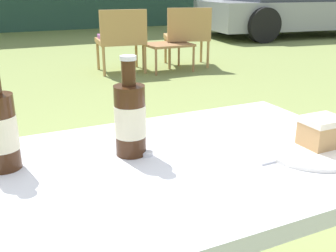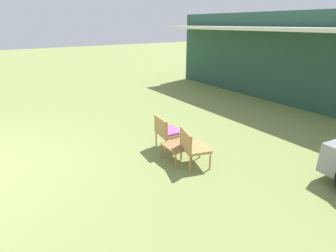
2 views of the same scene
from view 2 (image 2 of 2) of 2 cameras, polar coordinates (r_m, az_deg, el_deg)
name	(u,v)px [view 2 (image 2 of 2)]	position (r m, az deg, el deg)	size (l,w,h in m)	color
cabin_building	(310,55)	(12.42, 28.56, 13.39)	(11.02, 5.36, 3.25)	#284C3D
wicker_chair_cushioned	(167,131)	(6.21, -0.21, -1.06)	(0.64, 0.56, 0.81)	#B2844C
wicker_chair_plain	(192,145)	(5.50, 5.25, -4.23)	(0.72, 0.66, 0.81)	#B2844C
garden_side_table	(177,147)	(5.74, 1.86, -4.56)	(0.59, 0.48, 0.36)	#996B42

